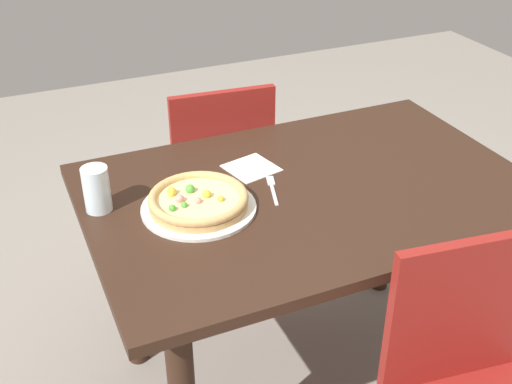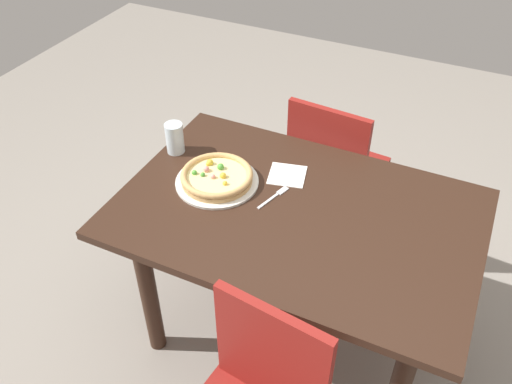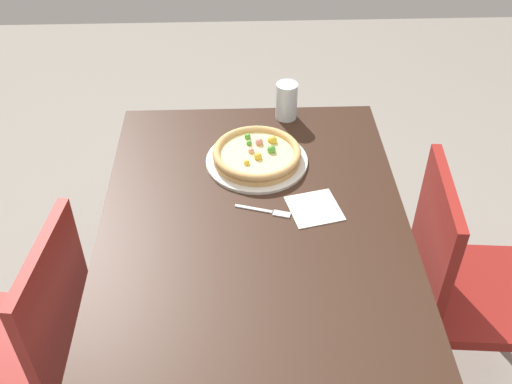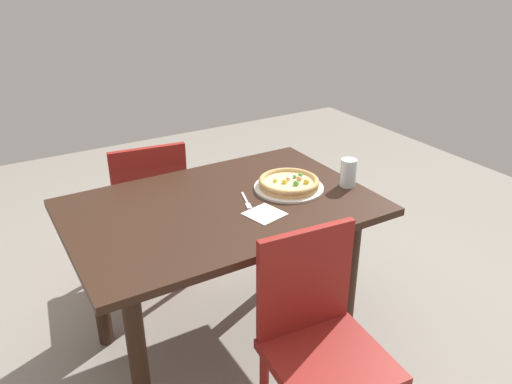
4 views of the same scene
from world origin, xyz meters
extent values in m
plane|color=gray|center=(0.00, 0.00, 0.00)|extent=(6.00, 6.00, 0.00)
cube|color=#331E14|center=(0.00, 0.00, 0.73)|extent=(1.30, 0.86, 0.03)
cylinder|color=#331E14|center=(0.51, -0.29, 0.36)|extent=(0.07, 0.07, 0.71)
cylinder|color=#331E14|center=(-0.51, 0.29, 0.36)|extent=(0.07, 0.07, 0.71)
cylinder|color=#331E14|center=(0.51, 0.29, 0.36)|extent=(0.07, 0.07, 0.71)
cube|color=maroon|center=(0.14, -0.53, 0.65)|extent=(0.38, 0.08, 0.42)
cylinder|color=maroon|center=(-0.21, 0.90, 0.20)|extent=(0.04, 0.04, 0.40)
cylinder|color=maroon|center=(0.13, 0.87, 0.20)|extent=(0.04, 0.04, 0.40)
cylinder|color=maroon|center=(-0.24, 0.56, 0.20)|extent=(0.04, 0.04, 0.40)
cylinder|color=maroon|center=(0.10, 0.53, 0.20)|extent=(0.04, 0.04, 0.40)
cube|color=maroon|center=(-0.05, 0.71, 0.42)|extent=(0.43, 0.43, 0.04)
cube|color=maroon|center=(-0.07, 0.53, 0.65)|extent=(0.38, 0.06, 0.42)
cylinder|color=silver|center=(-0.34, 0.02, 0.75)|extent=(0.32, 0.32, 0.01)
cylinder|color=tan|center=(-0.34, 0.02, 0.77)|extent=(0.27, 0.27, 0.02)
cylinder|color=beige|center=(-0.34, 0.02, 0.78)|extent=(0.24, 0.24, 0.01)
torus|color=tan|center=(-0.34, 0.02, 0.79)|extent=(0.28, 0.28, 0.02)
sphere|color=#E58C7F|center=(-0.34, 0.00, 0.79)|extent=(0.02, 0.02, 0.02)
sphere|color=gold|center=(-0.40, 0.06, 0.79)|extent=(0.02, 0.02, 0.02)
sphere|color=#E58C7F|center=(-0.39, 0.03, 0.79)|extent=(0.02, 0.02, 0.02)
sphere|color=#4C9E38|center=(-0.42, -0.01, 0.79)|extent=(0.02, 0.02, 0.02)
sphere|color=gold|center=(-0.31, 0.02, 0.79)|extent=(0.02, 0.02, 0.02)
sphere|color=gold|center=(-0.28, -0.02, 0.79)|extent=(0.02, 0.02, 0.02)
sphere|color=gold|center=(-0.40, 0.07, 0.79)|extent=(0.03, 0.03, 0.03)
sphere|color=#4C9E38|center=(-0.34, 0.06, 0.79)|extent=(0.03, 0.03, 0.03)
sphere|color=#4C9E38|center=(-0.38, -0.01, 0.79)|extent=(0.02, 0.02, 0.02)
cube|color=silver|center=(-0.12, 0.00, 0.75)|extent=(0.04, 0.11, 0.00)
cube|color=silver|center=(-0.09, 0.08, 0.75)|extent=(0.04, 0.05, 0.00)
cylinder|color=silver|center=(-0.59, 0.13, 0.81)|extent=(0.07, 0.07, 0.13)
cube|color=white|center=(-0.11, 0.17, 0.75)|extent=(0.17, 0.17, 0.00)
camera|label=1|loc=(-0.80, -1.43, 1.71)|focal=45.48mm
camera|label=2|loc=(0.48, -1.38, 2.05)|focal=37.99mm
camera|label=3|loc=(1.16, -0.04, 1.90)|focal=42.27mm
camera|label=4|loc=(0.86, 1.74, 1.73)|focal=35.48mm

